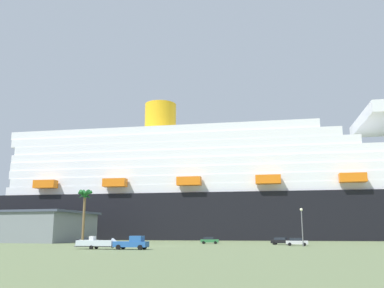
% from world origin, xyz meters
% --- Properties ---
extents(ground_plane, '(600.00, 600.00, 0.00)m').
position_xyz_m(ground_plane, '(0.00, 30.00, 0.00)').
color(ground_plane, '#66754C').
extents(cruise_ship, '(223.41, 44.91, 58.70)m').
position_xyz_m(cruise_ship, '(2.83, 69.96, 16.13)').
color(cruise_ship, black).
rests_on(cruise_ship, ground_plane).
extents(pickup_truck, '(5.61, 2.31, 2.20)m').
position_xyz_m(pickup_truck, '(-1.09, -15.71, 1.04)').
color(pickup_truck, '#2659A5').
rests_on(pickup_truck, ground_plane).
extents(small_boat_on_trailer, '(8.98, 2.10, 2.15)m').
position_xyz_m(small_boat_on_trailer, '(-6.98, -15.67, 0.96)').
color(small_boat_on_trailer, '#595960').
rests_on(small_boat_on_trailer, ground_plane).
extents(palm_tree, '(3.35, 2.99, 11.76)m').
position_xyz_m(palm_tree, '(-18.17, -0.29, 9.36)').
color(palm_tree, brown).
rests_on(palm_tree, ground_plane).
extents(street_lamp, '(0.56, 0.56, 7.39)m').
position_xyz_m(street_lamp, '(26.43, 4.04, 4.87)').
color(street_lamp, slate).
rests_on(street_lamp, ground_plane).
extents(parked_car_black_coupe, '(4.74, 2.76, 1.58)m').
position_xyz_m(parked_car_black_coupe, '(22.01, 15.18, 0.83)').
color(parked_car_black_coupe, black).
rests_on(parked_car_black_coupe, ground_plane).
extents(parked_car_white_van, '(4.77, 2.29, 1.58)m').
position_xyz_m(parked_car_white_van, '(-20.72, 6.97, 0.83)').
color(parked_car_white_van, white).
rests_on(parked_car_white_van, ground_plane).
extents(parked_car_silver_sedan, '(4.44, 2.10, 1.58)m').
position_xyz_m(parked_car_silver_sedan, '(25.25, 8.73, 0.83)').
color(parked_car_silver_sedan, silver).
rests_on(parked_car_silver_sedan, ground_plane).
extents(parked_car_green_wagon, '(4.41, 2.37, 1.58)m').
position_xyz_m(parked_car_green_wagon, '(5.26, 17.97, 0.83)').
color(parked_car_green_wagon, '#2D723F').
rests_on(parked_car_green_wagon, ground_plane).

